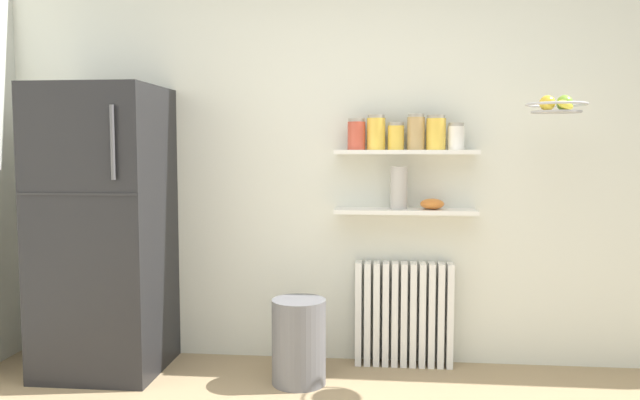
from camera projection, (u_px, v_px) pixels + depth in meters
The scene contains 15 objects.
back_wall at pixel (354, 155), 3.96m from camera, with size 7.04×0.10×2.60m, color silver.
refrigerator at pixel (104, 230), 3.77m from camera, with size 0.69×0.69×1.71m.
radiator at pixel (404, 314), 3.88m from camera, with size 0.60×0.12×0.64m.
wall_shelf_lower at pixel (405, 211), 3.80m from camera, with size 0.85×0.22×0.03m, color white.
wall_shelf_upper at pixel (406, 152), 3.77m from camera, with size 0.85×0.22×0.03m, color white.
storage_jar_0 at pixel (356, 134), 3.79m from camera, with size 0.11×0.11×0.19m.
storage_jar_1 at pixel (376, 133), 3.78m from camera, with size 0.11×0.11×0.21m.
storage_jar_2 at pixel (396, 136), 3.77m from camera, with size 0.10×0.10×0.16m.
storage_jar_3 at pixel (416, 132), 3.76m from camera, with size 0.10×0.10×0.21m.
storage_jar_4 at pixel (436, 133), 3.74m from camera, with size 0.12×0.12×0.21m.
storage_jar_5 at pixel (456, 137), 3.73m from camera, with size 0.10×0.10×0.16m.
vase at pixel (399, 188), 3.79m from camera, with size 0.10×0.10×0.26m, color #B2ADA8.
shelf_bowl at pixel (432, 204), 3.78m from camera, with size 0.14×0.14×0.06m, color orange.
trash_bin at pixel (299, 342), 3.59m from camera, with size 0.31×0.31×0.49m, color slate.
hanging_fruit_basket at pixel (557, 105), 3.36m from camera, with size 0.32×0.32×0.10m.
Camera 1 is at (0.19, -1.93, 1.34)m, focal length 35.39 mm.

